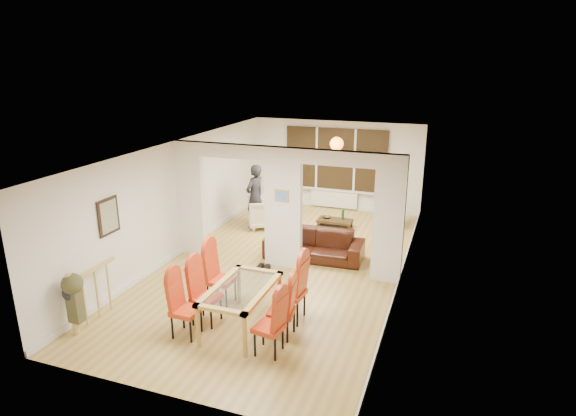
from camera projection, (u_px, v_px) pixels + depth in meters
The scene contains 24 objects.
floor at pixel (283, 265), 10.48m from camera, with size 5.00×9.00×0.01m, color #B19347.
room_walls at pixel (283, 208), 10.09m from camera, with size 5.00×9.00×2.60m, color silver, non-canonical shape.
divider_wall at pixel (283, 208), 10.09m from camera, with size 5.00×0.18×2.60m, color white.
bay_window_blinds at pixel (336, 159), 14.03m from camera, with size 3.00×0.08×1.80m, color black.
radiator at pixel (334, 199), 14.35m from camera, with size 1.40×0.08×0.50m, color white.
pendant_light at pixel (337, 144), 12.71m from camera, with size 0.36×0.36×0.36m, color orange.
stair_newel at pixel (94, 290), 8.16m from camera, with size 0.40×1.20×1.10m, color tan, non-canonical shape.
wall_poster at pixel (108, 216), 8.64m from camera, with size 0.04×0.52×0.67m, color gray.
pillar_photo at pixel (282, 196), 9.92m from camera, with size 0.30×0.03×0.25m, color #4C8CD8.
dining_table at pixel (242, 307), 7.96m from camera, with size 0.89×1.59×0.74m, color #AC8D3F, non-canonical shape.
dining_chair_la at pixel (186, 306), 7.69m from camera, with size 0.42×0.42×1.04m, color #B53112, non-canonical shape.
dining_chair_lb at pixel (206, 294), 8.07m from camera, with size 0.43×0.43×1.07m, color #B53112, non-canonical shape.
dining_chair_lc at pixel (221, 276), 8.68m from camera, with size 0.45×0.45×1.12m, color #B53112, non-canonical shape.
dining_chair_ra at pixel (269, 323), 7.23m from camera, with size 0.41×0.41×1.02m, color #B53112, non-canonical shape.
dining_chair_rb at pixel (281, 307), 7.69m from camera, with size 0.41×0.41×1.01m, color #B53112, non-canonical shape.
dining_chair_rc at pixel (290, 288), 8.15m from camera, with size 0.47×0.47×1.16m, color #B53112, non-canonical shape.
sofa at pixel (314, 245), 10.78m from camera, with size 2.19×0.85×0.64m, color black.
armchair at pixel (264, 212), 12.79m from camera, with size 0.87×0.85×0.79m, color beige.
person at pixel (255, 196), 12.61m from camera, with size 0.41×0.62×1.70m, color black.
television at pixel (395, 216), 12.95m from camera, with size 0.11×0.87×0.50m, color black.
coffee_table at pixel (335, 223), 12.80m from camera, with size 0.92×0.46×0.21m, color #322311, non-canonical shape.
bottle at pixel (343, 214), 12.76m from camera, with size 0.07×0.07×0.29m, color #143F19.
bowl at pixel (327, 217), 12.89m from camera, with size 0.22×0.22×0.05m, color #322311.
shoes at pixel (263, 268), 10.23m from camera, with size 0.24×0.26×0.10m, color black, non-canonical shape.
Camera 1 is at (3.32, -9.04, 4.32)m, focal length 30.00 mm.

